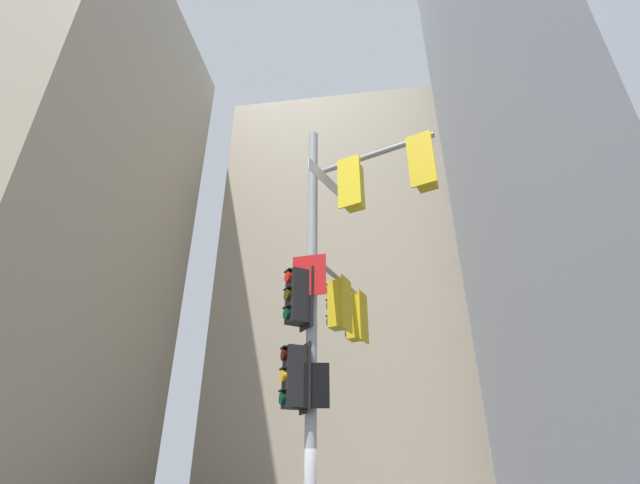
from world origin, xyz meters
The scene contains 3 objects.
building_tower_left centered at (-19.76, 11.81, 16.49)m, with size 15.33×15.33×32.98m, color tan.
building_mid_block centered at (-1.71, 27.67, 15.13)m, with size 16.55×16.55×30.26m, color tan.
signal_pole_assembly centered at (0.43, 0.18, 5.25)m, with size 3.00×3.38×8.92m.
Camera 1 is at (1.22, -7.61, 2.13)m, focal length 24.91 mm.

